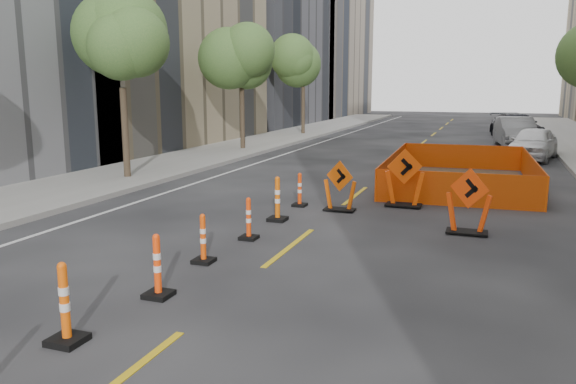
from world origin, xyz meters
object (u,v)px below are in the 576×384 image
at_px(chevron_sign_right, 469,201).
at_px(parked_car_mid, 516,132).
at_px(channelizer_4, 203,238).
at_px(parked_car_far, 516,126).
at_px(channelizer_2, 65,303).
at_px(channelizer_5, 249,218).
at_px(chevron_sign_center, 405,178).
at_px(channelizer_3, 157,266).
at_px(channelizer_6, 277,199).
at_px(channelizer_7, 300,190).
at_px(chevron_sign_left, 340,186).
at_px(parked_car_near, 533,143).

xyz_separation_m(chevron_sign_right, parked_car_mid, (1.63, 20.39, 0.06)).
height_order(channelizer_4, parked_car_far, parked_car_far).
distance_m(channelizer_2, channelizer_5, 5.53).
relative_size(channelizer_2, parked_car_mid, 0.22).
distance_m(channelizer_5, chevron_sign_center, 5.37).
bearing_deg(channelizer_3, channelizer_6, 90.65).
xyz_separation_m(channelizer_3, channelizer_6, (-0.06, 5.53, 0.04)).
bearing_deg(channelizer_3, chevron_sign_center, 72.09).
bearing_deg(channelizer_2, channelizer_4, 89.32).
bearing_deg(channelizer_2, channelizer_7, 89.26).
height_order(chevron_sign_left, chevron_sign_center, chevron_sign_center).
distance_m(channelizer_5, parked_car_near, 18.49).
xyz_separation_m(channelizer_5, channelizer_6, (-0.02, 1.84, 0.09)).
xyz_separation_m(chevron_sign_center, chevron_sign_right, (1.82, -2.48, -0.05)).
bearing_deg(channelizer_5, channelizer_6, 90.75).
relative_size(channelizer_5, chevron_sign_center, 0.58).
bearing_deg(chevron_sign_right, parked_car_near, 104.80).
relative_size(parked_car_near, parked_car_mid, 0.87).
xyz_separation_m(chevron_sign_left, parked_car_far, (5.22, 24.93, 0.11)).
relative_size(channelizer_4, parked_car_near, 0.22).
height_order(channelizer_4, parked_car_mid, parked_car_mid).
height_order(channelizer_5, chevron_sign_right, chevron_sign_right).
distance_m(channelizer_4, chevron_sign_center, 7.07).
distance_m(channelizer_2, parked_car_near, 23.77).
bearing_deg(chevron_sign_center, channelizer_2, -129.67).
bearing_deg(channelizer_3, channelizer_2, -96.76).
bearing_deg(channelizer_3, chevron_sign_right, 52.27).
height_order(channelizer_2, chevron_sign_left, chevron_sign_left).
bearing_deg(channelizer_5, chevron_sign_center, 59.48).
bearing_deg(parked_car_far, channelizer_3, -117.01).
relative_size(channelizer_5, channelizer_7, 0.99).
height_order(channelizer_2, parked_car_far, parked_car_far).
bearing_deg(channelizer_6, parked_car_mid, 73.32).
distance_m(chevron_sign_right, parked_car_near, 15.23).
relative_size(channelizer_3, parked_car_mid, 0.21).
distance_m(channelizer_3, channelizer_4, 1.85).
xyz_separation_m(channelizer_7, parked_car_mid, (6.23, 18.84, 0.35)).
bearing_deg(channelizer_2, parked_car_mid, 77.24).
bearing_deg(channelizer_4, chevron_sign_center, 66.14).
bearing_deg(chevron_sign_left, channelizer_2, -79.80).
distance_m(channelizer_6, parked_car_mid, 21.59).
bearing_deg(channelizer_3, parked_car_mid, 76.83).
distance_m(channelizer_3, parked_car_near, 21.95).
bearing_deg(parked_car_near, chevron_sign_right, -85.78).
relative_size(parked_car_near, parked_car_far, 0.79).
bearing_deg(parked_car_far, chevron_sign_left, -117.66).
bearing_deg(parked_car_near, channelizer_3, -95.25).
height_order(chevron_sign_center, chevron_sign_right, chevron_sign_center).
relative_size(channelizer_2, chevron_sign_right, 0.73).
distance_m(channelizer_3, channelizer_7, 7.37).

